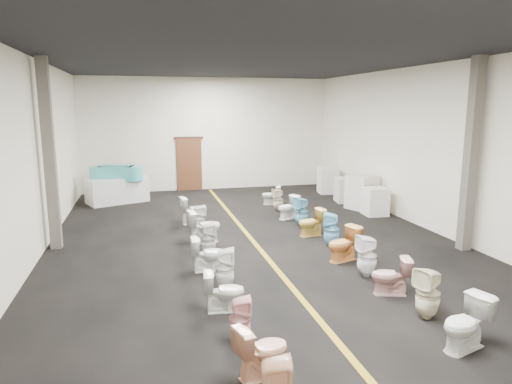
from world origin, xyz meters
TOP-DOWN VIEW (x-y plane):
  - floor at (0.00, 0.00)m, footprint 16.00×16.00m
  - ceiling at (0.00, 0.00)m, footprint 16.00×16.00m
  - wall_back at (0.00, 8.00)m, footprint 10.00×0.00m
  - wall_left at (-5.00, 0.00)m, footprint 0.00×16.00m
  - wall_right at (5.00, 0.00)m, footprint 0.00×16.00m
  - aisle_stripe at (0.00, 0.00)m, footprint 0.12×15.60m
  - back_door at (-0.80, 7.94)m, footprint 1.00×0.10m
  - door_frame at (-0.80, 7.95)m, footprint 1.15×0.08m
  - column_left at (-4.75, 1.00)m, footprint 0.25×0.25m
  - column_right at (4.75, -1.50)m, footprint 0.25×0.25m
  - display_table at (-3.55, 6.14)m, footprint 2.24×1.69m
  - bathtub at (-3.55, 6.14)m, footprint 1.83×0.95m
  - appliance_crate_a at (4.40, 2.17)m, footprint 0.71×0.71m
  - appliance_crate_b at (4.40, 3.09)m, footprint 1.06×1.06m
  - appliance_crate_c at (4.40, 4.23)m, footprint 0.88×0.88m
  - appliance_crate_d at (4.40, 5.95)m, footprint 0.80×0.80m
  - toilet_left_2 at (-1.29, -5.39)m, footprint 0.79×0.58m
  - toilet_left_3 at (-1.38, -4.46)m, footprint 0.36×0.35m
  - toilet_left_4 at (-1.42, -3.40)m, footprint 0.72×0.47m
  - toilet_left_5 at (-1.24, -2.45)m, footprint 0.43×0.42m
  - toilet_left_6 at (-1.40, -1.45)m, footprint 0.72×0.42m
  - toilet_left_7 at (-1.26, -0.42)m, footprint 0.37×0.37m
  - toilet_left_8 at (-1.22, 0.57)m, footprint 0.87×0.57m
  - toilet_left_9 at (-1.22, 1.50)m, footprint 0.36×0.35m
  - toilet_left_10 at (-1.26, 2.52)m, footprint 0.85×0.58m
  - toilet_right_1 at (1.65, -5.46)m, footprint 0.86×0.64m
  - toilet_right_2 at (1.71, -4.47)m, footprint 0.50×0.50m
  - toilet_right_3 at (1.64, -3.47)m, footprint 0.78×0.58m
  - toilet_right_4 at (1.64, -2.56)m, footprint 0.41×0.40m
  - toilet_right_5 at (1.59, -1.57)m, footprint 0.86×0.64m
  - toilet_right_6 at (1.75, -0.53)m, footprint 0.52×0.51m
  - toilet_right_7 at (1.61, 0.46)m, footprint 0.76×0.50m
  - toilet_right_8 at (1.69, 1.45)m, footprint 0.49×0.48m
  - toilet_right_9 at (1.59, 2.38)m, footprint 0.79×0.64m
  - toilet_right_10 at (1.61, 3.47)m, footprint 0.39×0.39m
  - toilet_right_11 at (1.65, 4.43)m, footprint 0.74×0.58m

SIDE VIEW (x-z plane):
  - floor at x=0.00m, z-range 0.00..0.00m
  - aisle_stripe at x=0.00m, z-range 0.00..0.01m
  - toilet_right_11 at x=1.65m, z-range 0.00..0.67m
  - toilet_left_3 at x=-1.38m, z-range 0.00..0.69m
  - toilet_left_4 at x=-1.42m, z-range 0.00..0.69m
  - toilet_right_3 at x=1.64m, z-range 0.00..0.71m
  - toilet_right_9 at x=1.59m, z-range 0.00..0.71m
  - toilet_left_2 at x=-1.29m, z-range 0.00..0.72m
  - toilet_right_7 at x=1.61m, z-range 0.00..0.73m
  - toilet_left_6 at x=-1.40m, z-range 0.00..0.73m
  - toilet_right_10 at x=1.61m, z-range 0.00..0.73m
  - toilet_left_9 at x=-1.22m, z-range 0.00..0.75m
  - toilet_left_7 at x=-1.26m, z-range 0.00..0.76m
  - toilet_right_5 at x=1.59m, z-range 0.00..0.78m
  - toilet_right_1 at x=1.65m, z-range 0.00..0.78m
  - toilet_left_5 at x=-1.24m, z-range 0.00..0.79m
  - toilet_left_10 at x=-1.26m, z-range 0.00..0.80m
  - toilet_left_8 at x=-1.22m, z-range 0.00..0.84m
  - toilet_right_8 at x=1.69m, z-range 0.00..0.85m
  - toilet_right_6 at x=1.75m, z-range 0.00..0.85m
  - toilet_right_2 at x=1.71m, z-range 0.00..0.86m
  - toilet_right_4 at x=1.64m, z-range 0.00..0.86m
  - appliance_crate_c at x=4.40m, z-range 0.00..0.86m
  - appliance_crate_a at x=4.40m, z-range 0.00..0.87m
  - display_table at x=-3.55m, z-range 0.00..0.89m
  - appliance_crate_d at x=4.40m, z-range 0.00..1.01m
  - appliance_crate_b at x=4.40m, z-range 0.00..1.12m
  - back_door at x=-0.80m, z-range 0.00..2.10m
  - bathtub at x=-3.55m, z-range 0.79..1.34m
  - door_frame at x=-0.80m, z-range 2.07..2.17m
  - wall_back at x=0.00m, z-range -2.75..7.25m
  - wall_left at x=-5.00m, z-range -5.75..10.25m
  - wall_right at x=5.00m, z-range -5.75..10.25m
  - column_left at x=-4.75m, z-range 0.00..4.50m
  - column_right at x=4.75m, z-range 0.00..4.50m
  - ceiling at x=0.00m, z-range 4.50..4.50m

